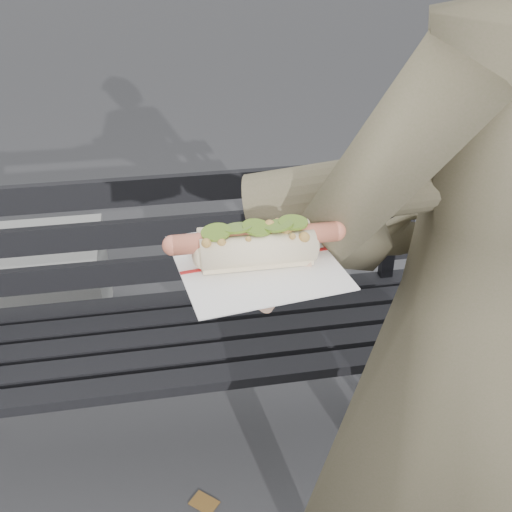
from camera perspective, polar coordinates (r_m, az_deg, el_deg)
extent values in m
cylinder|color=black|center=(1.89, 15.21, -14.18)|extent=(0.04, 0.04, 0.45)
cylinder|color=black|center=(2.12, 11.60, -7.89)|extent=(0.04, 0.04, 0.45)
cube|color=black|center=(1.58, -6.57, -11.77)|extent=(1.50, 0.07, 0.03)
cube|color=black|center=(1.65, -6.80, -9.67)|extent=(1.50, 0.07, 0.03)
cube|color=black|center=(1.72, -7.02, -7.74)|extent=(1.50, 0.07, 0.03)
cube|color=black|center=(1.79, -7.22, -5.95)|extent=(1.50, 0.07, 0.03)
cube|color=black|center=(1.86, -7.40, -4.31)|extent=(1.50, 0.07, 0.03)
cube|color=black|center=(1.89, 12.79, 3.04)|extent=(0.04, 0.03, 0.42)
cube|color=black|center=(1.83, -7.68, -1.09)|extent=(1.50, 0.02, 0.08)
cube|color=black|center=(1.77, -7.97, 2.49)|extent=(1.50, 0.02, 0.08)
cube|color=black|center=(1.71, -8.29, 6.32)|extent=(1.50, 0.02, 0.08)
imported|color=brown|center=(1.07, 19.87, -7.34)|extent=(0.74, 0.58, 1.80)
cylinder|color=brown|center=(0.86, 15.86, 7.04)|extent=(0.51, 0.23, 0.19)
cylinder|color=#D8A384|center=(0.76, 2.85, -0.64)|extent=(0.09, 0.08, 0.07)
ellipsoid|color=#D8A384|center=(0.75, 0.00, -1.65)|extent=(0.10, 0.11, 0.03)
cylinder|color=#D8A384|center=(0.71, -3.94, -3.20)|extent=(0.05, 0.02, 0.02)
cylinder|color=#D8A384|center=(0.73, -4.12, -2.33)|extent=(0.05, 0.02, 0.02)
cylinder|color=#D8A384|center=(0.75, -4.29, -1.50)|extent=(0.05, 0.02, 0.02)
cylinder|color=#D8A384|center=(0.76, -4.46, -0.70)|extent=(0.05, 0.02, 0.02)
cylinder|color=#D8A384|center=(0.70, 1.59, -3.82)|extent=(0.04, 0.05, 0.02)
cube|color=white|center=(0.74, 0.00, -0.53)|extent=(0.21, 0.21, 0.00)
cube|color=#B21E1E|center=(0.74, 0.00, -0.43)|extent=(0.19, 0.03, 0.00)
cylinder|color=#DA7154|center=(0.72, 0.00, 1.70)|extent=(0.20, 0.02, 0.02)
sphere|color=#DA7154|center=(0.71, -7.95, 1.01)|extent=(0.03, 0.02, 0.02)
sphere|color=#DA7154|center=(0.74, 7.63, 2.34)|extent=(0.02, 0.02, 0.02)
sphere|color=#9E6B2D|center=(0.72, 2.06, 2.59)|extent=(0.01, 0.01, 0.01)
sphere|color=#9E6B2D|center=(0.70, -4.74, 1.57)|extent=(0.01, 0.01, 0.01)
sphere|color=#9E6B2D|center=(0.74, 2.03, 3.34)|extent=(0.01, 0.01, 0.01)
sphere|color=#9E6B2D|center=(0.70, 0.26, 1.09)|extent=(0.01, 0.01, 0.01)
sphere|color=#9E6B2D|center=(0.73, -2.08, 2.85)|extent=(0.01, 0.01, 0.01)
sphere|color=#9E6B2D|center=(0.73, 3.67, 2.30)|extent=(0.01, 0.01, 0.01)
sphere|color=#9E6B2D|center=(0.73, -4.32, 2.20)|extent=(0.01, 0.01, 0.01)
sphere|color=#9E6B2D|center=(0.71, -4.24, 1.43)|extent=(0.01, 0.01, 0.01)
sphere|color=#9E6B2D|center=(0.72, 2.24, 2.26)|extent=(0.01, 0.01, 0.01)
sphere|color=#9E6B2D|center=(0.71, -3.59, 1.56)|extent=(0.01, 0.01, 0.01)
sphere|color=#9E6B2D|center=(0.73, -3.81, 2.79)|extent=(0.01, 0.01, 0.01)
sphere|color=#9E6B2D|center=(0.70, -0.74, 1.62)|extent=(0.01, 0.01, 0.01)
sphere|color=#9E6B2D|center=(0.72, -1.11, 2.34)|extent=(0.01, 0.01, 0.01)
sphere|color=#9E6B2D|center=(0.69, -4.76, 1.23)|extent=(0.01, 0.01, 0.01)
sphere|color=#9E6B2D|center=(0.72, 2.91, 2.41)|extent=(0.01, 0.01, 0.01)
sphere|color=#9E6B2D|center=(0.72, 3.18, 2.27)|extent=(0.01, 0.01, 0.01)
sphere|color=#9E6B2D|center=(0.70, 3.50, 1.88)|extent=(0.01, 0.01, 0.01)
sphere|color=#9E6B2D|center=(0.71, 2.93, 2.24)|extent=(0.01, 0.01, 0.01)
sphere|color=#9E6B2D|center=(0.71, -1.69, 1.57)|extent=(0.01, 0.01, 0.01)
sphere|color=#9E6B2D|center=(0.70, -3.29, 1.08)|extent=(0.01, 0.01, 0.01)
sphere|color=#9E6B2D|center=(0.73, 0.08, 2.59)|extent=(0.01, 0.01, 0.01)
sphere|color=#9E6B2D|center=(0.69, -3.32, 1.28)|extent=(0.01, 0.01, 0.01)
sphere|color=#9E6B2D|center=(0.72, 1.29, 2.91)|extent=(0.01, 0.01, 0.01)
sphere|color=#9E6B2D|center=(0.73, 3.47, 2.73)|extent=(0.01, 0.01, 0.01)
sphere|color=#9E6B2D|center=(0.73, 1.00, 2.43)|extent=(0.01, 0.01, 0.01)
sphere|color=#9E6B2D|center=(0.71, 4.62, 1.77)|extent=(0.01, 0.01, 0.01)
cylinder|color=#597D22|center=(0.71, -3.84, 2.29)|extent=(0.04, 0.04, 0.01)
cylinder|color=#597D22|center=(0.71, -1.79, 2.69)|extent=(0.04, 0.04, 0.01)
cylinder|color=#597D22|center=(0.71, 0.10, 2.74)|extent=(0.04, 0.04, 0.01)
cylinder|color=#597D22|center=(0.71, 2.15, 2.93)|extent=(0.04, 0.04, 0.01)
cylinder|color=#597D22|center=(0.72, 3.56, 3.22)|extent=(0.04, 0.04, 0.00)
cube|color=brown|center=(2.34, 20.66, -12.35)|extent=(0.07, 0.08, 0.00)
cube|color=brown|center=(3.17, 17.52, 0.51)|extent=(0.07, 0.08, 0.00)
cube|color=brown|center=(3.29, -1.40, 3.29)|extent=(0.08, 0.09, 0.00)
cube|color=brown|center=(1.99, 14.08, -20.74)|extent=(0.04, 0.05, 0.00)
cube|color=brown|center=(2.36, -4.74, -9.60)|extent=(0.04, 0.06, 0.00)
cube|color=brown|center=(1.91, -4.96, -22.38)|extent=(0.10, 0.09, 0.00)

